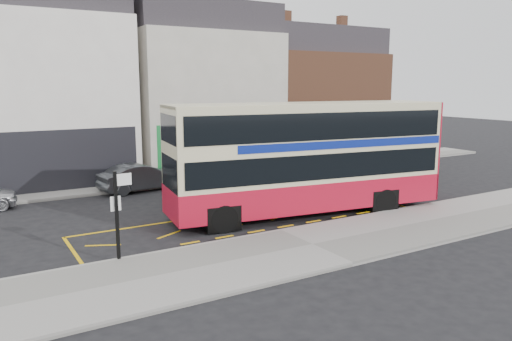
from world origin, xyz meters
TOP-DOWN VIEW (x-y plane):
  - ground at (0.00, 0.00)m, footprint 120.00×120.00m
  - pavement at (0.00, -2.30)m, footprint 40.00×4.00m
  - kerb at (0.00, -0.38)m, footprint 40.00×0.15m
  - far_pavement at (0.00, 11.00)m, footprint 50.00×3.00m
  - road_markings at (0.00, 1.60)m, footprint 14.00×3.40m
  - terrace_left at (-5.50, 14.99)m, footprint 8.00×8.01m
  - terrace_green_shop at (3.50, 14.99)m, footprint 9.00×8.01m
  - terrace_right at (12.50, 14.99)m, footprint 9.00×8.01m
  - double_decker_bus at (2.54, 1.44)m, footprint 11.98×4.27m
  - bus_stop_post at (-5.94, -0.39)m, footprint 0.68×0.12m
  - car_grey at (-2.08, 9.56)m, footprint 4.45×2.15m
  - car_white at (10.66, 9.07)m, footprint 5.15×2.96m
  - street_tree_right at (6.62, 11.73)m, footprint 2.41×2.41m

SIDE VIEW (x-z plane):
  - ground at x=0.00m, z-range 0.00..0.00m
  - road_markings at x=0.00m, z-range 0.00..0.01m
  - pavement at x=0.00m, z-range 0.00..0.15m
  - kerb at x=0.00m, z-range 0.00..0.15m
  - far_pavement at x=0.00m, z-range 0.00..0.15m
  - car_grey at x=-2.08m, z-range 0.00..1.41m
  - car_white at x=10.66m, z-range 0.00..1.41m
  - bus_stop_post at x=-5.94m, z-range 0.44..3.18m
  - double_decker_bus at x=2.54m, z-range 0.12..4.80m
  - street_tree_right at x=6.62m, z-range 0.94..6.15m
  - terrace_right at x=12.50m, z-range -0.58..9.72m
  - terrace_green_shop at x=3.50m, z-range -0.58..10.72m
  - terrace_left at x=-5.50m, z-range -0.58..11.22m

